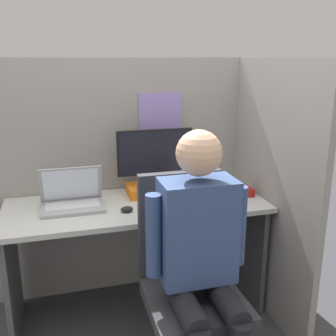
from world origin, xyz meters
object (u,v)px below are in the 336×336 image
at_px(paper_box, 155,189).
at_px(monitor, 155,156).
at_px(office_chair, 189,276).
at_px(coffee_mug, 207,182).
at_px(person, 202,251).
at_px(carrot_toy, 172,206).
at_px(laptop, 72,200).
at_px(stapler, 248,191).

distance_m(paper_box, monitor, 0.22).
distance_m(office_chair, coffee_mug, 0.79).
height_order(monitor, person, person).
bearing_deg(office_chair, monitor, 90.37).
distance_m(carrot_toy, person, 0.54).
relative_size(laptop, person, 0.28).
distance_m(paper_box, stapler, 0.59).
distance_m(monitor, coffee_mug, 0.40).
height_order(paper_box, office_chair, office_chair).
xyz_separation_m(monitor, coffee_mug, (0.35, -0.02, -0.19)).
distance_m(carrot_toy, coffee_mug, 0.43).
distance_m(laptop, carrot_toy, 0.58).
relative_size(paper_box, stapler, 2.92).
xyz_separation_m(paper_box, stapler, (0.56, -0.18, -0.01)).
height_order(laptop, person, person).
relative_size(laptop, carrot_toy, 2.29).
bearing_deg(stapler, paper_box, 162.50).
bearing_deg(carrot_toy, paper_box, 94.15).
xyz_separation_m(paper_box, office_chair, (0.00, -0.67, -0.24)).
relative_size(office_chair, coffee_mug, 9.31).
relative_size(carrot_toy, office_chair, 0.15).
bearing_deg(stapler, office_chair, -138.49).
bearing_deg(office_chair, coffee_mug, 62.41).
height_order(stapler, carrot_toy, stapler).
distance_m(stapler, office_chair, 0.78).
xyz_separation_m(laptop, stapler, (1.09, -0.07, -0.02)).
height_order(stapler, office_chair, office_chair).
xyz_separation_m(monitor, person, (0.01, -0.84, -0.24)).
bearing_deg(monitor, office_chair, -89.63).
height_order(laptop, carrot_toy, laptop).
height_order(carrot_toy, person, person).
bearing_deg(coffee_mug, paper_box, 177.37).
bearing_deg(laptop, coffee_mug, 6.17).
bearing_deg(coffee_mug, carrot_toy, -139.13).
distance_m(stapler, person, 0.86).
height_order(monitor, laptop, monitor).
relative_size(laptop, stapler, 2.93).
height_order(laptop, stapler, laptop).
xyz_separation_m(carrot_toy, office_chair, (-0.02, -0.37, -0.23)).
xyz_separation_m(person, coffee_mug, (0.34, 0.82, 0.04)).
bearing_deg(monitor, carrot_toy, -85.89).
bearing_deg(laptop, person, -53.90).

